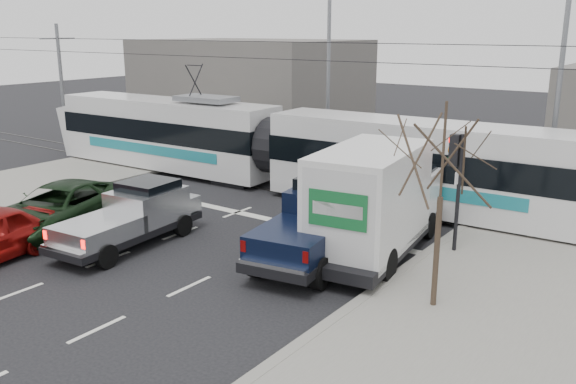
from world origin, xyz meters
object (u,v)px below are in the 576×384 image
Objects in this scene: box_truck at (376,202)px; navy_pickup at (320,220)px; traffic_signal at (456,167)px; street_lamp_near at (555,73)px; silver_pickup at (135,215)px; street_lamp_far at (325,61)px; green_car at (59,208)px; tram at (276,147)px; bare_tree at (443,160)px.

box_truck reaches higher than navy_pickup.
traffic_signal is 0.40× the size of street_lamp_near.
box_truck is (6.78, 3.57, 0.73)m from silver_pickup.
street_lamp_near is at bearing -9.87° from street_lamp_far.
silver_pickup is (2.01, -14.50, -4.15)m from street_lamp_far.
street_lamp_far is at bearing 69.44° from green_car.
tram reaches higher than box_truck.
bare_tree is 12.78m from tram.
traffic_signal is at bearing -41.72° from street_lamp_far.
bare_tree is 0.85× the size of navy_pickup.
silver_pickup is at bearing -149.94° from traffic_signal.
traffic_signal is at bearing 29.90° from box_truck.
silver_pickup is (-9.49, -12.50, -4.15)m from street_lamp_near.
tram is at bearing 88.78° from silver_pickup.
street_lamp_far reaches higher than traffic_signal.
street_lamp_far is (-10.66, 9.50, 2.37)m from traffic_signal.
box_truck is at bearing 6.61° from green_car.
traffic_signal is 0.51× the size of box_truck.
bare_tree is 0.56× the size of street_lamp_near.
navy_pickup is at bearing -58.08° from street_lamp_far.
street_lamp_near is at bearing 29.82° from green_car.
traffic_signal is 0.63× the size of green_car.
tram is at bearing 126.62° from navy_pickup.
tram is at bearing 160.25° from traffic_signal.
navy_pickup is at bearing -140.09° from traffic_signal.
street_lamp_far is 1.27× the size of box_truck.
silver_pickup is at bearing -174.13° from bare_tree.
silver_pickup is (-9.77, -1.00, -2.83)m from bare_tree.
tram is 8.36m from silver_pickup.
green_car is (-12.91, -1.63, -3.00)m from bare_tree.
tram is 4.26× the size of navy_pickup.
navy_pickup is (7.54, -12.11, -3.94)m from street_lamp_far.
street_lamp_near is 1.00× the size of street_lamp_far.
street_lamp_near is (0.84, 7.50, 2.37)m from traffic_signal.
street_lamp_far is at bearing 93.00° from silver_pickup.
street_lamp_near reaches higher than green_car.
traffic_signal is 10.14m from silver_pickup.
traffic_signal reaches higher than green_car.
street_lamp_near reaches higher than traffic_signal.
bare_tree is 0.92× the size of silver_pickup.
traffic_signal is at bearing -96.41° from street_lamp_near.
tram reaches higher than green_car.
silver_pickup is 6.03m from navy_pickup.
green_car is at bearing -164.79° from box_truck.
tram reaches higher than traffic_signal.
street_lamp_near is at bearing 20.60° from tram.
tram is 8.48m from navy_pickup.
box_truck is (8.79, -10.94, -3.43)m from street_lamp_far.
traffic_signal is 4.35m from navy_pickup.
street_lamp_near reaches higher than navy_pickup.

